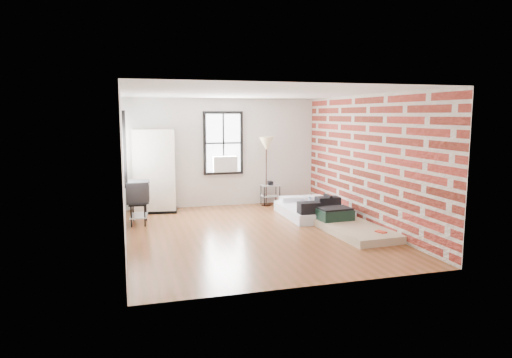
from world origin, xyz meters
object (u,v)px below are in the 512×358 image
object	(u,v)px
mattress_bare	(351,226)
tv_stand	(138,193)
mattress_main	(313,210)
floor_lamp	(266,147)
wardrobe	(155,171)
side_table	(270,189)

from	to	relation	value
mattress_bare	tv_stand	xyz separation A→B (m)	(-4.13, 1.93, 0.55)
mattress_main	tv_stand	world-z (taller)	tv_stand
mattress_main	floor_lamp	world-z (taller)	floor_lamp
wardrobe	floor_lamp	xyz separation A→B (m)	(2.86, 0.00, 0.54)
mattress_main	side_table	size ratio (longest dim) A/B	2.91
mattress_main	mattress_bare	world-z (taller)	mattress_main
mattress_bare	floor_lamp	distance (m)	3.53
mattress_bare	side_table	size ratio (longest dim) A/B	3.11
side_table	wardrobe	bearing A→B (deg)	-178.66
mattress_bare	tv_stand	world-z (taller)	tv_stand
side_table	tv_stand	world-z (taller)	tv_stand
mattress_main	tv_stand	distance (m)	4.01
mattress_main	wardrobe	xyz separation A→B (m)	(-3.53, 1.55, 0.85)
mattress_bare	wardrobe	world-z (taller)	wardrobe
tv_stand	mattress_bare	bearing A→B (deg)	-19.87
wardrobe	mattress_main	bearing A→B (deg)	-16.72
mattress_main	side_table	world-z (taller)	side_table
tv_stand	mattress_main	bearing A→B (deg)	-0.02
mattress_main	mattress_bare	distance (m)	1.58
mattress_bare	mattress_main	bearing A→B (deg)	93.00
wardrobe	side_table	size ratio (longest dim) A/B	3.21
mattress_main	floor_lamp	distance (m)	2.19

